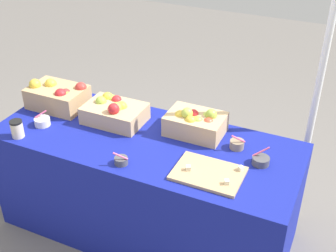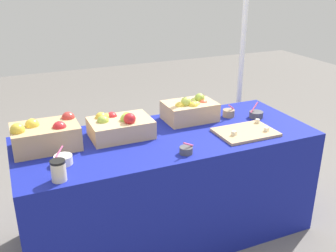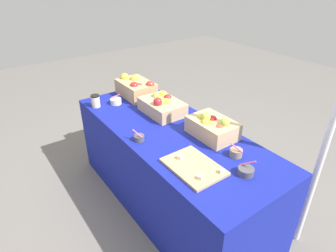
% 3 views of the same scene
% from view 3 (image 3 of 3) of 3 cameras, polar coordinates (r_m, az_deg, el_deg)
% --- Properties ---
extents(ground_plane, '(10.00, 10.00, 0.00)m').
position_cam_3_polar(ground_plane, '(2.67, 0.48, -14.56)').
color(ground_plane, slate).
extents(table, '(1.90, 0.76, 0.74)m').
position_cam_3_polar(table, '(2.43, 0.52, -8.25)').
color(table, navy).
rests_on(table, ground_plane).
extents(apple_crate_left, '(0.38, 0.26, 0.19)m').
position_cam_3_polar(apple_crate_left, '(2.80, -6.35, 7.54)').
color(apple_crate_left, tan).
rests_on(apple_crate_left, table).
extents(apple_crate_middle, '(0.38, 0.27, 0.17)m').
position_cam_3_polar(apple_crate_middle, '(2.45, -1.15, 4.14)').
color(apple_crate_middle, tan).
rests_on(apple_crate_middle, table).
extents(apple_crate_right, '(0.35, 0.25, 0.18)m').
position_cam_3_polar(apple_crate_right, '(2.13, 8.82, -0.18)').
color(apple_crate_right, tan).
rests_on(apple_crate_right, table).
extents(cutting_board_front, '(0.38, 0.27, 0.04)m').
position_cam_3_polar(cutting_board_front, '(1.82, 5.16, -8.05)').
color(cutting_board_front, tan).
rests_on(cutting_board_front, table).
extents(sample_bowl_near, '(0.10, 0.10, 0.10)m').
position_cam_3_polar(sample_bowl_near, '(1.82, 15.22, -8.65)').
color(sample_bowl_near, '#4C4C51').
rests_on(sample_bowl_near, table).
extents(sample_bowl_mid, '(0.10, 0.10, 0.09)m').
position_cam_3_polar(sample_bowl_mid, '(2.68, -10.31, 4.87)').
color(sample_bowl_mid, silver).
rests_on(sample_bowl_mid, table).
extents(sample_bowl_far, '(0.09, 0.08, 0.11)m').
position_cam_3_polar(sample_bowl_far, '(1.96, 13.36, -5.15)').
color(sample_bowl_far, gray).
rests_on(sample_bowl_far, table).
extents(sample_bowl_extra, '(0.09, 0.08, 0.09)m').
position_cam_3_polar(sample_bowl_extra, '(2.09, -5.77, -2.34)').
color(sample_bowl_extra, '#4C4C51').
rests_on(sample_bowl_extra, table).
extents(coffee_cup, '(0.08, 0.08, 0.11)m').
position_cam_3_polar(coffee_cup, '(2.64, -14.20, 4.85)').
color(coffee_cup, beige).
rests_on(coffee_cup, table).
extents(tent_pole, '(0.04, 0.04, 1.92)m').
position_cam_3_polar(tent_pole, '(2.02, 29.49, -0.87)').
color(tent_pole, white).
rests_on(tent_pole, ground_plane).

